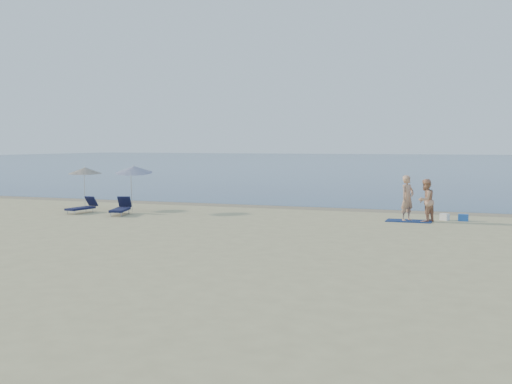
% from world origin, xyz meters
% --- Properties ---
extents(ground, '(160.00, 160.00, 0.00)m').
position_xyz_m(ground, '(0.00, 0.00, 0.00)').
color(ground, tan).
rests_on(ground, ground).
extents(sea, '(240.00, 160.00, 0.01)m').
position_xyz_m(sea, '(0.00, 100.00, 0.00)').
color(sea, '#0C234A').
rests_on(sea, ground).
extents(wet_sand_strip, '(240.00, 1.60, 0.00)m').
position_xyz_m(wet_sand_strip, '(0.00, 19.40, 0.00)').
color(wet_sand_strip, '#847254').
rests_on(wet_sand_strip, ground).
extents(person_left, '(0.74, 0.82, 1.88)m').
position_xyz_m(person_left, '(4.31, 15.79, 0.94)').
color(person_left, tan).
rests_on(person_left, ground).
extents(person_right, '(0.97, 1.05, 1.75)m').
position_xyz_m(person_right, '(5.04, 15.73, 0.87)').
color(person_right, tan).
rests_on(person_right, ground).
extents(beach_towel, '(1.83, 1.04, 0.03)m').
position_xyz_m(beach_towel, '(4.40, 15.71, 0.02)').
color(beach_towel, '#0F204E').
rests_on(beach_towel, ground).
extents(white_bag, '(0.41, 0.38, 0.28)m').
position_xyz_m(white_bag, '(5.74, 16.57, 0.14)').
color(white_bag, white).
rests_on(white_bag, ground).
extents(blue_cooler, '(0.40, 0.29, 0.29)m').
position_xyz_m(blue_cooler, '(6.47, 16.57, 0.14)').
color(blue_cooler, blue).
rests_on(blue_cooler, ground).
extents(umbrella_near, '(2.26, 2.27, 2.27)m').
position_xyz_m(umbrella_near, '(-8.20, 15.24, 1.96)').
color(umbrella_near, silver).
rests_on(umbrella_near, ground).
extents(umbrella_far, '(2.11, 2.12, 2.11)m').
position_xyz_m(umbrella_far, '(-11.04, 15.42, 1.86)').
color(umbrella_far, silver).
rests_on(umbrella_far, ground).
extents(lounger_left, '(0.74, 1.71, 0.73)m').
position_xyz_m(lounger_left, '(-10.03, 13.74, 0.27)').
color(lounger_left, '#15183B').
rests_on(lounger_left, ground).
extents(lounger_right, '(1.06, 1.86, 0.78)m').
position_xyz_m(lounger_right, '(-7.97, 13.71, 0.28)').
color(lounger_right, '#141839').
rests_on(lounger_right, ground).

